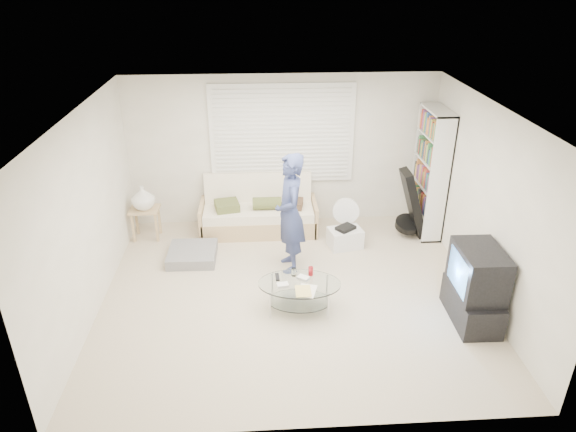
{
  "coord_description": "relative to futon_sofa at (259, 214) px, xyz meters",
  "views": [
    {
      "loc": [
        -0.4,
        -5.75,
        4.01
      ],
      "look_at": [
        -0.02,
        0.3,
        1.02
      ],
      "focal_mm": 32.0,
      "sensor_mm": 36.0,
      "label": 1
    }
  ],
  "objects": [
    {
      "name": "floor_fan",
      "position": [
        1.38,
        -0.35,
        0.11
      ],
      "size": [
        0.43,
        0.29,
        0.71
      ],
      "color": "white",
      "rests_on": "ground"
    },
    {
      "name": "guitar_case",
      "position": [
        2.44,
        -0.36,
        0.2
      ],
      "size": [
        0.48,
        0.42,
        1.11
      ],
      "color": "black",
      "rests_on": "ground"
    },
    {
      "name": "coffee_table",
      "position": [
        0.49,
        -2.21,
        0.01
      ],
      "size": [
        1.1,
        0.76,
        0.51
      ],
      "color": "silver",
      "rests_on": "ground"
    },
    {
      "name": "futon_sofa",
      "position": [
        0.0,
        0.0,
        0.0
      ],
      "size": [
        1.9,
        0.77,
        0.93
      ],
      "color": "tan",
      "rests_on": "ground"
    },
    {
      "name": "window_blinds",
      "position": [
        0.41,
        0.33,
        1.25
      ],
      "size": [
        2.32,
        0.08,
        1.62
      ],
      "color": "silver",
      "rests_on": "ground"
    },
    {
      "name": "ground",
      "position": [
        0.41,
        -1.87,
        -0.3
      ],
      "size": [
        5.0,
        5.0,
        0.0
      ],
      "primitive_type": "plane",
      "color": "#BCAD92",
      "rests_on": "ground"
    },
    {
      "name": "standing_person",
      "position": [
        0.44,
        -1.21,
        0.57
      ],
      "size": [
        0.49,
        0.68,
        1.75
      ],
      "primitive_type": "imported",
      "rotation": [
        0.0,
        0.0,
        -1.46
      ],
      "color": "navy",
      "rests_on": "ground"
    },
    {
      "name": "side_table",
      "position": [
        -1.81,
        -0.15,
        0.37
      ],
      "size": [
        0.46,
        0.37,
        0.91
      ],
      "color": "tan",
      "rests_on": "ground"
    },
    {
      "name": "tv_unit",
      "position": [
        2.61,
        -2.56,
        0.18
      ],
      "size": [
        0.52,
        0.92,
        0.99
      ],
      "color": "black",
      "rests_on": "ground"
    },
    {
      "name": "grey_floor_pillow",
      "position": [
        -1.01,
        -0.87,
        -0.22
      ],
      "size": [
        0.72,
        0.72,
        0.16
      ],
      "primitive_type": "cube",
      "rotation": [
        0.0,
        0.0,
        -0.02
      ],
      "color": "slate",
      "rests_on": "ground"
    },
    {
      "name": "room_shell",
      "position": [
        0.41,
        -1.39,
        1.33
      ],
      "size": [
        5.02,
        4.52,
        2.51
      ],
      "color": "beige",
      "rests_on": "ground"
    },
    {
      "name": "bookshelf",
      "position": [
        2.73,
        -0.18,
        0.72
      ],
      "size": [
        0.32,
        0.86,
        2.05
      ],
      "color": "white",
      "rests_on": "ground"
    },
    {
      "name": "storage_bin",
      "position": [
        1.34,
        -0.64,
        -0.14
      ],
      "size": [
        0.57,
        0.45,
        0.35
      ],
      "color": "white",
      "rests_on": "ground"
    }
  ]
}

